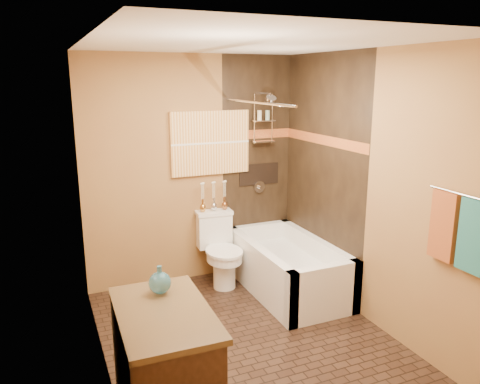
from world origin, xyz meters
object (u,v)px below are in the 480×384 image
sunset_painting (210,143)px  bathtub (288,271)px  toilet (220,249)px  vanity (165,369)px

sunset_painting → bathtub: (0.60, -0.73, -1.33)m
sunset_painting → toilet: 1.18m
toilet → vanity: vanity is taller
toilet → vanity: size_ratio=0.83×
bathtub → vanity: (-1.72, -1.46, 0.20)m
sunset_painting → bathtub: 1.63m
sunset_painting → bathtub: size_ratio=0.60×
sunset_painting → vanity: size_ratio=0.94×
sunset_painting → vanity: bearing=-117.2°
sunset_painting → bathtub: sunset_painting is taller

